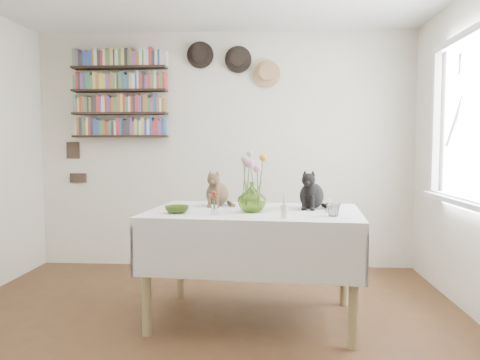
# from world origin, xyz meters

# --- Properties ---
(room) EXTENTS (4.08, 4.58, 2.58)m
(room) POSITION_xyz_m (0.00, 0.00, 1.25)
(room) COLOR brown
(room) RESTS_ON ground
(window) EXTENTS (0.12, 1.52, 1.32)m
(window) POSITION_xyz_m (1.97, 0.80, 1.40)
(window) COLOR white
(window) RESTS_ON room
(dining_table) EXTENTS (1.62, 1.13, 0.82)m
(dining_table) POSITION_xyz_m (0.36, 0.68, 0.62)
(dining_table) COLOR white
(dining_table) RESTS_ON room
(tabby_cat) EXTENTS (0.24, 0.28, 0.29)m
(tabby_cat) POSITION_xyz_m (0.06, 0.92, 0.97)
(tabby_cat) COLOR brown
(tabby_cat) RESTS_ON dining_table
(black_cat) EXTENTS (0.27, 0.31, 0.30)m
(black_cat) POSITION_xyz_m (0.79, 0.80, 0.97)
(black_cat) COLOR black
(black_cat) RESTS_ON dining_table
(flower_vase) EXTENTS (0.21, 0.21, 0.21)m
(flower_vase) POSITION_xyz_m (0.35, 0.58, 0.93)
(flower_vase) COLOR #8BB242
(flower_vase) RESTS_ON dining_table
(green_bowl) EXTENTS (0.19, 0.19, 0.05)m
(green_bowl) POSITION_xyz_m (-0.18, 0.49, 0.85)
(green_bowl) COLOR #8BB242
(green_bowl) RESTS_ON dining_table
(drinking_glass) EXTENTS (0.13, 0.13, 0.09)m
(drinking_glass) POSITION_xyz_m (0.90, 0.40, 0.87)
(drinking_glass) COLOR white
(drinking_glass) RESTS_ON dining_table
(candlestick) EXTENTS (0.05, 0.05, 0.16)m
(candlestick) POSITION_xyz_m (0.57, 0.30, 0.88)
(candlestick) COLOR white
(candlestick) RESTS_ON dining_table
(berry_jar) EXTENTS (0.05, 0.05, 0.18)m
(berry_jar) POSITION_xyz_m (0.10, 0.42, 0.90)
(berry_jar) COLOR white
(berry_jar) RESTS_ON dining_table
(porcelain_figurine) EXTENTS (0.05, 0.05, 0.10)m
(porcelain_figurine) POSITION_xyz_m (0.90, 0.59, 0.86)
(porcelain_figurine) COLOR white
(porcelain_figurine) RESTS_ON dining_table
(flower_bouquet) EXTENTS (0.17, 0.12, 0.39)m
(flower_bouquet) POSITION_xyz_m (0.35, 0.59, 1.16)
(flower_bouquet) COLOR #4C7233
(flower_bouquet) RESTS_ON flower_vase
(bookshelf_unit) EXTENTS (1.00, 0.16, 0.91)m
(bookshelf_unit) POSITION_xyz_m (-1.10, 2.16, 1.84)
(bookshelf_unit) COLOR black
(bookshelf_unit) RESTS_ON room
(wall_hats) EXTENTS (0.98, 0.09, 0.48)m
(wall_hats) POSITION_xyz_m (0.12, 2.19, 2.17)
(wall_hats) COLOR black
(wall_hats) RESTS_ON room
(wall_art_plaques) EXTENTS (0.21, 0.02, 0.44)m
(wall_art_plaques) POSITION_xyz_m (-1.63, 2.23, 1.12)
(wall_art_plaques) COLOR #38281E
(wall_art_plaques) RESTS_ON room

